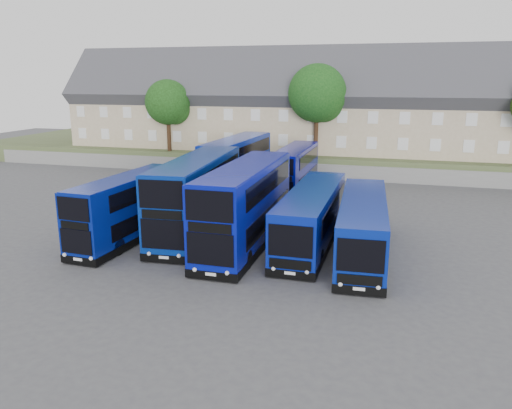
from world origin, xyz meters
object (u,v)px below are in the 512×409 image
object	(u,v)px
tree_mid	(319,96)
dd_front_mid	(197,197)
coach_east_a	(312,217)
tree_west	(169,104)
dd_front_left	(128,209)

from	to	relation	value
tree_mid	dd_front_mid	bearing A→B (deg)	-101.53
coach_east_a	tree_west	xyz separation A→B (m)	(-19.13, 21.18, 5.42)
dd_front_left	tree_west	size ratio (longest dim) A/B	1.31
coach_east_a	tree_west	bearing A→B (deg)	132.45
dd_front_mid	tree_mid	distance (m)	22.56
dd_front_left	coach_east_a	xyz separation A→B (m)	(11.01, 2.31, -0.30)
coach_east_a	tree_west	distance (m)	29.05
dd_front_left	tree_west	xyz separation A→B (m)	(-8.13, 23.49, 5.13)
dd_front_left	coach_east_a	world-z (taller)	dd_front_left
dd_front_mid	tree_west	xyz separation A→B (m)	(-11.64, 20.89, 4.69)
dd_front_left	tree_west	world-z (taller)	tree_west
dd_front_mid	coach_east_a	bearing A→B (deg)	-6.64
tree_mid	coach_east_a	bearing A→B (deg)	-81.77
coach_east_a	tree_west	world-z (taller)	tree_west
dd_front_left	dd_front_mid	xyz separation A→B (m)	(3.51, 2.60, 0.44)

